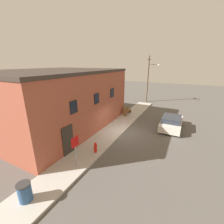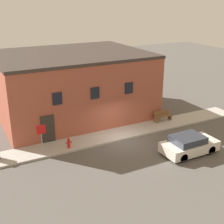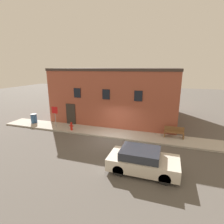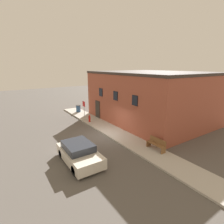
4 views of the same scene
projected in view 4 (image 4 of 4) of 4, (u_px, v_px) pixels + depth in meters
name	position (u px, v px, depth m)	size (l,w,h in m)	color
ground_plane	(105.00, 135.00, 16.18)	(80.00, 80.00, 0.00)	#56514C
sidewalk	(114.00, 132.00, 16.73)	(22.89, 2.11, 0.14)	#B2ADA3
brick_building	(150.00, 96.00, 20.26)	(12.72, 9.96, 5.62)	#9E4C38
fire_hydrant	(89.00, 118.00, 19.62)	(0.42, 0.20, 0.76)	red
stop_sign	(84.00, 106.00, 20.93)	(0.63, 0.06, 2.02)	gray
bench	(156.00, 144.00, 13.05)	(1.54, 0.44, 0.87)	brown
trash_bin	(78.00, 108.00, 23.87)	(0.62, 0.62, 0.93)	#2D517F
parked_car	(79.00, 153.00, 11.56)	(3.89, 1.90, 1.31)	black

